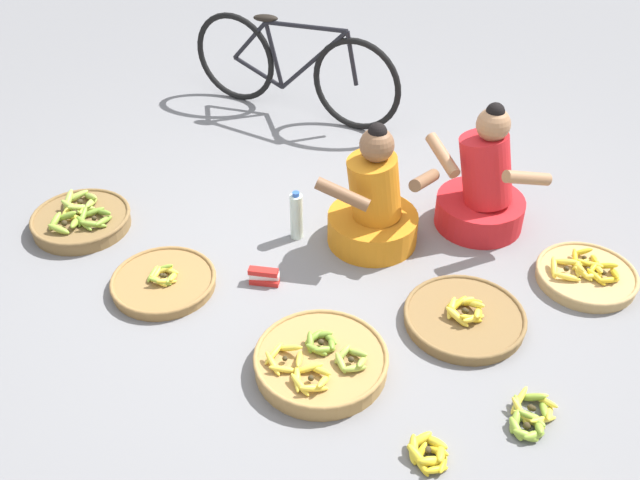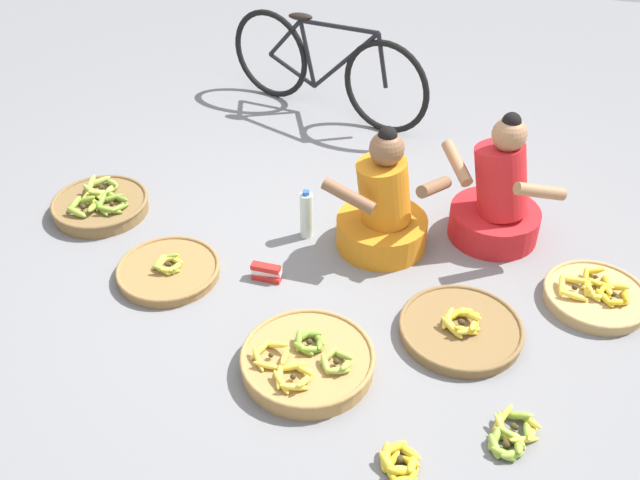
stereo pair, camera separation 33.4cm
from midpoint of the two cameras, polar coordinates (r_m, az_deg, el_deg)
The scene contains 13 objects.
ground_plane at distance 4.05m, azimuth 3.13°, elevation -2.37°, with size 10.00×10.00×0.00m, color slate.
vendor_woman_front at distance 4.10m, azimuth 7.30°, elevation 2.25°, with size 0.66×0.52×0.77m.
vendor_woman_behind at distance 4.30m, azimuth 15.93°, elevation 3.02°, with size 0.72×0.56×0.80m.
bicycle_leaning at distance 5.46m, azimuth 2.21°, elevation 13.27°, with size 1.63×0.59×0.73m.
banana_basket_back_right at distance 3.74m, azimuth 13.52°, elevation -6.85°, with size 0.62×0.62×0.13m.
banana_basket_front_left at distance 3.46m, azimuth 1.80°, elevation -9.55°, with size 0.64×0.64×0.16m.
banana_basket_near_bicycle at distance 4.60m, azimuth -14.87°, elevation 2.65°, with size 0.58×0.58×0.17m.
banana_basket_mid_right at distance 4.03m, azimuth -9.48°, elevation -2.43°, with size 0.57×0.57×0.12m.
banana_basket_back_left at distance 4.14m, azimuth 22.98°, elevation -4.09°, with size 0.54×0.54×0.14m.
loose_bananas_front_right at distance 3.37m, azimuth 17.65°, elevation -14.46°, with size 0.24×0.31×0.09m.
loose_bananas_back_center at distance 3.17m, azimuth 9.40°, elevation -16.94°, with size 0.20×0.23×0.08m.
water_bottle at distance 4.20m, azimuth 1.20°, elevation 1.91°, with size 0.07×0.07×0.31m.
packet_carton_stack at distance 3.95m, azimuth -1.82°, elevation -2.63°, with size 0.17×0.07×0.09m.
Camera 2 is at (0.79, -3.02, 2.58)m, focal length 40.85 mm.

